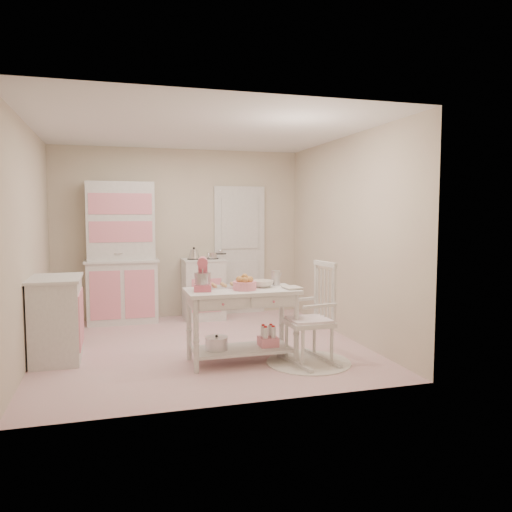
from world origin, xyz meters
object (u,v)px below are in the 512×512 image
at_px(base_cabinet, 57,319).
at_px(work_table, 242,326).
at_px(stand_mixer, 203,275).
at_px(bread_basket, 245,286).
at_px(hutch, 122,252).
at_px(stove, 203,289).
at_px(rocking_chair, 309,313).

xyz_separation_m(base_cabinet, work_table, (1.94, -0.65, -0.06)).
distance_m(stand_mixer, bread_basket, 0.46).
relative_size(hutch, stove, 2.26).
bearing_deg(stove, base_cabinet, -138.84).
relative_size(stove, rocking_chair, 0.84).
bearing_deg(work_table, hutch, 116.65).
bearing_deg(hutch, rocking_chair, -54.37).
relative_size(work_table, bread_basket, 4.80).
height_order(base_cabinet, stand_mixer, stand_mixer).
bearing_deg(base_cabinet, bread_basket, -19.68).
xyz_separation_m(hutch, base_cabinet, (-0.74, -1.74, -0.58)).
bearing_deg(bread_basket, work_table, 111.80).
xyz_separation_m(stove, base_cabinet, (-1.94, -1.69, 0.00)).
relative_size(rocking_chair, bread_basket, 4.40).
height_order(stove, work_table, stove).
height_order(stove, bread_basket, stove).
bearing_deg(stand_mixer, work_table, 8.29).
bearing_deg(stand_mixer, bread_basket, 1.97).
bearing_deg(stove, rocking_chair, -75.10).
distance_m(work_table, stand_mixer, 0.71).
bearing_deg(work_table, stand_mixer, 177.27).
height_order(rocking_chair, bread_basket, rocking_chair).
distance_m(base_cabinet, rocking_chair, 2.77).
bearing_deg(stand_mixer, rocking_chair, -2.17).
bearing_deg(stove, bread_basket, -89.47).
distance_m(hutch, rocking_chair, 3.28).
bearing_deg(base_cabinet, work_table, -18.55).
relative_size(hutch, work_table, 1.73).
height_order(hutch, rocking_chair, hutch).
height_order(hutch, stand_mixer, hutch).
bearing_deg(stand_mixer, stove, 90.82).
bearing_deg(hutch, bread_basket, -63.45).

